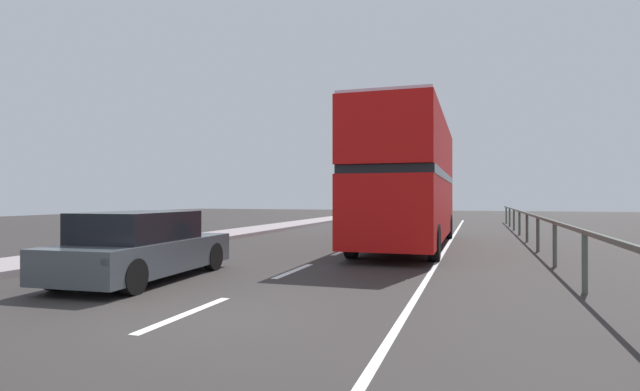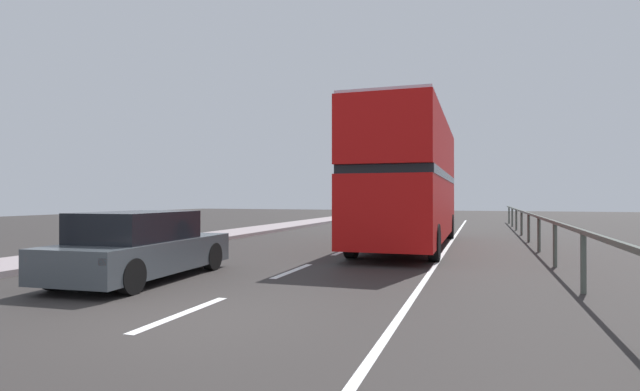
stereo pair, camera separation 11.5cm
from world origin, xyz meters
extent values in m
cube|color=#2C2927|center=(0.00, 0.00, -0.05)|extent=(73.63, 120.00, 0.10)
cube|color=silver|center=(0.00, 0.24, 0.00)|extent=(0.16, 2.31, 0.01)
cube|color=silver|center=(0.00, 4.61, 0.00)|extent=(0.16, 2.31, 0.01)
cube|color=silver|center=(0.00, 8.97, 0.00)|extent=(0.16, 2.31, 0.01)
cube|color=silver|center=(0.00, 13.33, 0.00)|extent=(0.16, 2.31, 0.01)
cube|color=silver|center=(0.00, 17.69, 0.00)|extent=(0.16, 2.31, 0.01)
cube|color=silver|center=(0.00, 22.06, 0.00)|extent=(0.16, 2.31, 0.01)
cube|color=silver|center=(0.00, 26.42, 0.00)|extent=(0.16, 2.31, 0.01)
cube|color=silver|center=(0.00, 30.78, 0.00)|extent=(0.16, 2.31, 0.01)
cube|color=silver|center=(3.04, 9.00, 0.00)|extent=(0.12, 46.00, 0.01)
cube|color=#4E554B|center=(5.86, 9.00, 1.09)|extent=(0.08, 42.00, 0.08)
cylinder|color=#4E554B|center=(5.86, 3.75, 0.54)|extent=(0.10, 0.10, 1.09)
cylinder|color=#4E554B|center=(5.86, 7.25, 0.54)|extent=(0.10, 0.10, 1.09)
cylinder|color=#4E554B|center=(5.86, 10.75, 0.54)|extent=(0.10, 0.10, 1.09)
cylinder|color=#4E554B|center=(5.86, 14.25, 0.54)|extent=(0.10, 0.10, 1.09)
cylinder|color=#4E554B|center=(5.86, 17.75, 0.54)|extent=(0.10, 0.10, 1.09)
cylinder|color=#4E554B|center=(5.86, 21.25, 0.54)|extent=(0.10, 0.10, 1.09)
cylinder|color=#4E554B|center=(5.86, 24.75, 0.54)|extent=(0.10, 0.10, 1.09)
cylinder|color=#4E554B|center=(5.86, 28.25, 0.54)|extent=(0.10, 0.10, 1.09)
cube|color=red|center=(1.80, 11.08, 1.32)|extent=(2.54, 10.63, 1.95)
cube|color=black|center=(1.80, 11.08, 2.42)|extent=(2.56, 10.21, 0.24)
cube|color=red|center=(1.80, 11.08, 3.42)|extent=(2.54, 10.63, 1.77)
cube|color=silver|center=(1.80, 11.08, 4.36)|extent=(2.49, 10.42, 0.10)
cube|color=black|center=(1.76, 16.36, 1.42)|extent=(2.23, 0.05, 1.36)
cube|color=yellow|center=(1.76, 16.36, 3.86)|extent=(1.49, 0.05, 0.28)
cylinder|color=black|center=(0.64, 14.98, 0.50)|extent=(0.29, 1.00, 1.00)
cylinder|color=black|center=(2.91, 14.99, 0.50)|extent=(0.29, 1.00, 1.00)
cylinder|color=black|center=(0.68, 7.36, 0.50)|extent=(0.29, 1.00, 1.00)
cylinder|color=black|center=(2.96, 7.38, 0.50)|extent=(0.29, 1.00, 1.00)
cube|color=#40474D|center=(-2.56, 2.59, 0.50)|extent=(2.02, 4.48, 0.64)
cube|color=black|center=(-2.55, 2.37, 1.11)|extent=(1.70, 2.50, 0.59)
cube|color=red|center=(-3.23, 0.39, 0.66)|extent=(0.16, 0.07, 0.12)
cube|color=red|center=(-1.65, 0.48, 0.66)|extent=(0.16, 0.07, 0.12)
cylinder|color=black|center=(-3.45, 4.04, 0.32)|extent=(0.24, 0.65, 0.64)
cylinder|color=black|center=(-1.84, 4.13, 0.32)|extent=(0.24, 0.65, 0.64)
cylinder|color=black|center=(-3.29, 1.06, 0.32)|extent=(0.24, 0.65, 0.64)
cylinder|color=black|center=(-1.67, 1.15, 0.32)|extent=(0.24, 0.65, 0.64)
camera|label=1|loc=(4.04, -5.92, 1.70)|focal=27.32mm
camera|label=2|loc=(4.15, -5.88, 1.70)|focal=27.32mm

